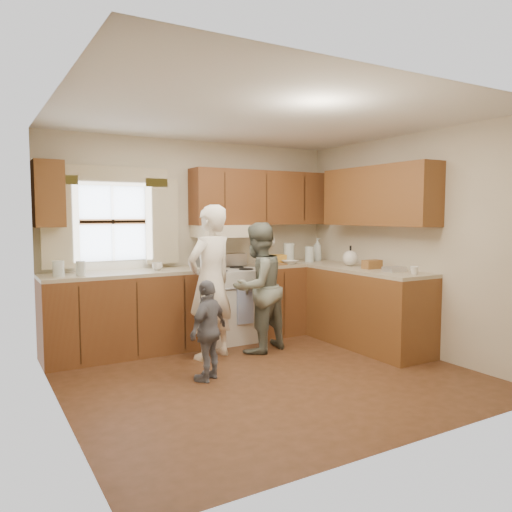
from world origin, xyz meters
TOP-DOWN VIEW (x-y plane):
  - room at (0.00, 0.00)m, footprint 3.80×3.80m
  - kitchen_fixtures at (0.61, 1.08)m, footprint 3.80×2.25m
  - stove at (0.30, 1.44)m, footprint 0.76×0.67m
  - woman_left at (-0.22, 0.85)m, footprint 0.71×0.58m
  - woman_right at (0.36, 0.81)m, footprint 0.87×0.77m
  - child at (-0.55, 0.18)m, footprint 0.60×0.51m

SIDE VIEW (x-z plane):
  - stove at x=0.30m, z-range -0.07..1.00m
  - child at x=-0.55m, z-range 0.00..0.97m
  - woman_right at x=0.36m, z-range 0.00..1.49m
  - kitchen_fixtures at x=0.61m, z-range -0.24..1.91m
  - woman_left at x=-0.22m, z-range 0.00..1.69m
  - room at x=0.00m, z-range -0.65..3.15m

